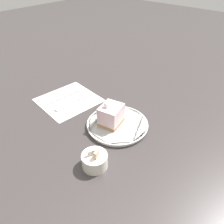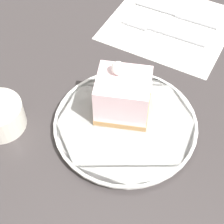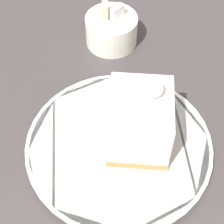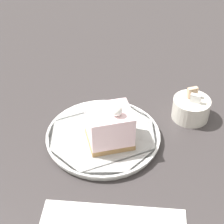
# 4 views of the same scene
# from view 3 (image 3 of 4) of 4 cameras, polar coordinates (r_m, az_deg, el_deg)

# --- Properties ---
(ground_plane) EXTENTS (4.00, 4.00, 0.00)m
(ground_plane) POSITION_cam_3_polar(r_m,az_deg,el_deg) (0.44, -0.59, -4.52)
(ground_plane) COLOR #383333
(plate) EXTENTS (0.21, 0.21, 0.01)m
(plate) POSITION_cam_3_polar(r_m,az_deg,el_deg) (0.43, 1.05, -5.18)
(plate) COLOR silver
(plate) RESTS_ON ground_plane
(cake_slice) EXTENTS (0.08, 0.09, 0.09)m
(cake_slice) POSITION_cam_3_polar(r_m,az_deg,el_deg) (0.40, 4.24, -1.36)
(cake_slice) COLOR #9E7547
(cake_slice) RESTS_ON plate
(sugar_bowl) EXTENTS (0.07, 0.07, 0.06)m
(sugar_bowl) POSITION_cam_3_polar(r_m,az_deg,el_deg) (0.54, -0.09, 12.43)
(sugar_bowl) COLOR silver
(sugar_bowl) RESTS_ON ground_plane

